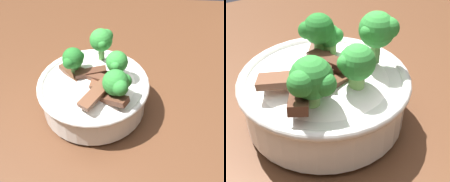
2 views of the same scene
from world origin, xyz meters
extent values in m
cube|color=#56331E|center=(-0.58, -0.46, 0.36)|extent=(0.06, 0.06, 0.71)
cylinder|color=white|center=(-0.16, -0.05, 0.77)|extent=(0.08, 0.08, 0.01)
cylinder|color=white|center=(-0.16, -0.05, 0.81)|extent=(0.20, 0.20, 0.06)
torus|color=white|center=(-0.16, -0.05, 0.84)|extent=(0.22, 0.22, 0.01)
ellipsoid|color=white|center=(-0.16, -0.05, 0.83)|extent=(0.17, 0.17, 0.05)
cube|color=brown|center=(-0.15, -0.03, 0.85)|extent=(0.05, 0.04, 0.01)
cube|color=brown|center=(-0.11, -0.04, 0.86)|extent=(0.07, 0.06, 0.02)
cube|color=#563323|center=(-0.11, -0.02, 0.85)|extent=(0.05, 0.07, 0.03)
cube|color=brown|center=(-0.15, -0.04, 0.85)|extent=(0.05, 0.02, 0.01)
cube|color=#4C2B1E|center=(-0.16, -0.06, 0.86)|extent=(0.03, 0.06, 0.02)
cube|color=brown|center=(-0.17, -0.09, 0.85)|extent=(0.06, 0.06, 0.02)
cube|color=#563323|center=(-0.16, -0.05, 0.86)|extent=(0.05, 0.07, 0.02)
cylinder|color=#7AB256|center=(-0.19, -0.09, 0.85)|extent=(0.02, 0.02, 0.02)
sphere|color=#2D8433|center=(-0.19, -0.09, 0.87)|extent=(0.03, 0.03, 0.03)
sphere|color=#2D8433|center=(-0.18, -0.09, 0.87)|extent=(0.02, 0.02, 0.02)
sphere|color=#2D8433|center=(-0.19, -0.08, 0.87)|extent=(0.02, 0.02, 0.02)
cylinder|color=#5B9947|center=(-0.23, -0.04, 0.86)|extent=(0.01, 0.01, 0.03)
sphere|color=green|center=(-0.23, -0.04, 0.89)|extent=(0.05, 0.05, 0.05)
sphere|color=green|center=(-0.21, -0.04, 0.89)|extent=(0.02, 0.02, 0.02)
sphere|color=green|center=(-0.24, -0.03, 0.89)|extent=(0.03, 0.03, 0.03)
cylinder|color=#7AB256|center=(-0.12, -0.01, 0.85)|extent=(0.02, 0.02, 0.02)
sphere|color=#2D8433|center=(-0.12, -0.01, 0.88)|extent=(0.05, 0.05, 0.05)
sphere|color=#2D8433|center=(-0.10, 0.00, 0.88)|extent=(0.03, 0.03, 0.03)
sphere|color=#2D8433|center=(-0.13, 0.01, 0.88)|extent=(0.03, 0.03, 0.03)
cylinder|color=#7AB256|center=(-0.18, -0.01, 0.85)|extent=(0.02, 0.02, 0.02)
sphere|color=green|center=(-0.18, -0.01, 0.88)|extent=(0.04, 0.04, 0.04)
sphere|color=green|center=(-0.16, -0.01, 0.88)|extent=(0.02, 0.02, 0.02)
sphere|color=green|center=(-0.18, 0.00, 0.88)|extent=(0.02, 0.02, 0.02)
cylinder|color=#5B9947|center=(-0.17, -0.09, 0.86)|extent=(0.01, 0.01, 0.03)
sphere|color=#237028|center=(-0.17, -0.09, 0.88)|extent=(0.04, 0.04, 0.04)
sphere|color=#237028|center=(-0.16, -0.10, 0.88)|extent=(0.02, 0.02, 0.02)
sphere|color=#237028|center=(-0.18, -0.08, 0.89)|extent=(0.02, 0.02, 0.02)
camera|label=1|loc=(0.25, 0.01, 1.21)|focal=46.81mm
camera|label=2|loc=(0.01, 0.25, 1.07)|focal=53.94mm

